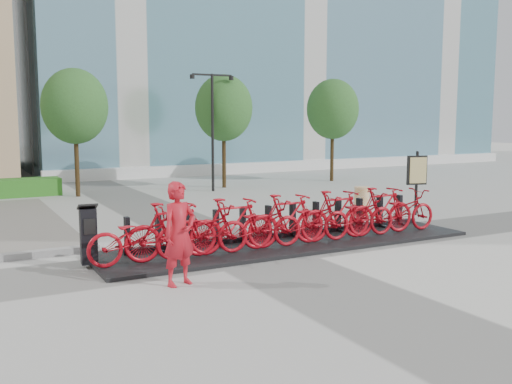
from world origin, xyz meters
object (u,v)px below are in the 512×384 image
kiosk (88,235)px  construction_barrel (362,201)px  bike_0 (139,237)px  map_sign (417,173)px  worker_red (179,234)px

kiosk → construction_barrel: bearing=19.4°
bike_0 → construction_barrel: size_ratio=2.32×
bike_0 → construction_barrel: bearing=-70.0°
bike_0 → construction_barrel: bike_0 is taller
bike_0 → map_sign: bearing=-77.3°
worker_red → construction_barrel: bearing=12.9°
kiosk → map_sign: size_ratio=0.62×
worker_red → construction_barrel: 9.20m
bike_0 → map_sign: (9.84, 2.21, 0.72)m
kiosk → map_sign: map_sign is taller
bike_0 → worker_red: size_ratio=1.11×
bike_0 → construction_barrel: (8.25, 2.99, -0.18)m
kiosk → construction_barrel: 9.51m
bike_0 → construction_barrel: 8.77m
bike_0 → kiosk: bearing=62.6°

